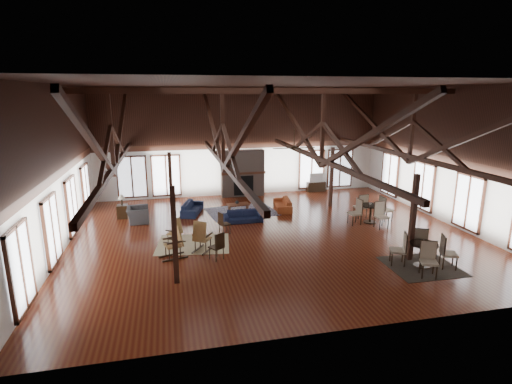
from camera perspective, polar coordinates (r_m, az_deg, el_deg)
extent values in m
plane|color=#592612|center=(16.56, 2.43, -6.09)|extent=(16.00, 16.00, 0.00)
cube|color=black|center=(15.57, 2.67, 15.15)|extent=(16.00, 14.00, 0.02)
cube|color=silver|center=(22.55, -2.13, 7.12)|extent=(16.00, 0.02, 6.00)
cube|color=silver|center=(9.38, 13.78, -2.96)|extent=(16.00, 0.02, 6.00)
cube|color=silver|center=(15.75, -26.86, 2.68)|extent=(0.02, 14.00, 6.00)
cube|color=silver|center=(19.46, 26.01, 4.65)|extent=(0.02, 14.00, 6.00)
cube|color=black|center=(15.57, 2.66, 14.23)|extent=(15.60, 0.18, 0.22)
cube|color=black|center=(15.36, -19.64, 3.32)|extent=(0.16, 13.70, 0.18)
cube|color=black|center=(15.19, -20.06, 8.32)|extent=(0.14, 0.14, 2.70)
cube|color=black|center=(18.67, -18.73, 8.93)|extent=(0.15, 7.07, 3.12)
cube|color=black|center=(11.76, -22.05, 6.14)|extent=(0.15, 7.07, 3.12)
cube|color=black|center=(15.39, -4.68, 4.10)|extent=(0.16, 13.70, 0.18)
cube|color=black|center=(15.22, -4.78, 9.11)|extent=(0.14, 0.14, 2.70)
cube|color=black|center=(18.69, -6.29, 9.57)|extent=(0.15, 7.07, 3.12)
cube|color=black|center=(11.79, -2.38, 7.16)|extent=(0.15, 7.07, 3.12)
cube|color=black|center=(16.41, 9.32, 4.58)|extent=(0.16, 13.70, 0.18)
cube|color=black|center=(16.25, 9.51, 9.28)|extent=(0.14, 0.14, 2.70)
cube|color=black|center=(19.54, 5.61, 9.78)|extent=(0.15, 7.07, 3.12)
cube|color=black|center=(13.10, 15.25, 7.36)|extent=(0.15, 7.07, 3.12)
cube|color=black|center=(18.28, 21.09, 4.77)|extent=(0.16, 13.70, 0.18)
cube|color=black|center=(18.14, 21.46, 8.98)|extent=(0.14, 0.14, 2.70)
cube|color=black|center=(21.13, 16.13, 9.61)|extent=(0.15, 7.07, 3.12)
cube|color=black|center=(15.37, 28.67, 7.06)|extent=(0.15, 7.07, 3.12)
cube|color=black|center=(12.24, -11.56, -6.13)|extent=(0.16, 0.16, 3.05)
cube|color=black|center=(14.67, 21.51, -3.46)|extent=(0.16, 0.16, 3.05)
cube|color=black|center=(18.97, -12.08, 1.01)|extent=(0.16, 0.16, 3.05)
cube|color=black|center=(20.63, 10.72, 2.09)|extent=(0.16, 0.16, 3.05)
cube|color=#726056|center=(22.51, -1.95, 2.73)|extent=(2.40, 0.62, 2.60)
cube|color=black|center=(22.33, -1.78, 0.93)|extent=(1.10, 0.06, 1.10)
cube|color=#351A10|center=(22.23, -1.81, 2.72)|extent=(2.50, 0.20, 0.12)
cylinder|color=black|center=(14.84, 5.48, 7.62)|extent=(0.04, 0.04, 0.70)
cylinder|color=black|center=(14.88, 5.45, 6.28)|extent=(0.20, 0.20, 0.10)
cube|color=black|center=(15.02, 7.10, 6.31)|extent=(0.70, 0.12, 0.02)
cube|color=black|center=(15.30, 4.93, 6.50)|extent=(0.12, 0.70, 0.02)
cube|color=black|center=(14.75, 3.78, 6.24)|extent=(0.70, 0.12, 0.02)
cube|color=black|center=(14.46, 6.01, 6.04)|extent=(0.12, 0.70, 0.02)
imported|color=#121933|center=(18.07, -1.88, -3.49)|extent=(1.77, 0.70, 0.52)
imported|color=#121A34|center=(19.56, -9.11, -2.25)|extent=(2.02, 1.26, 0.55)
imported|color=#95401D|center=(20.02, 3.81, -1.74)|extent=(1.93, 0.97, 0.54)
cube|color=brown|center=(19.56, -2.55, -1.78)|extent=(1.12, 0.66, 0.06)
cube|color=brown|center=(19.38, -3.75, -2.57)|extent=(0.06, 0.06, 0.35)
cube|color=brown|center=(19.71, -3.91, -2.29)|extent=(0.06, 0.06, 0.35)
cube|color=brown|center=(19.53, -1.16, -2.42)|extent=(0.06, 0.06, 0.35)
cube|color=brown|center=(19.86, -1.37, -2.14)|extent=(0.06, 0.06, 0.35)
imported|color=#B2B2B2|center=(19.56, -2.74, -1.39)|extent=(0.22, 0.22, 0.20)
imported|color=#313134|center=(18.77, -16.53, -3.13)|extent=(1.09, 0.96, 0.69)
cube|color=black|center=(19.62, -18.53, -2.65)|extent=(0.47, 0.47, 0.62)
cylinder|color=black|center=(19.49, -18.64, -1.25)|extent=(0.08, 0.08, 0.37)
cone|color=beige|center=(19.43, -18.70, -0.54)|extent=(0.33, 0.33, 0.27)
cube|color=olive|center=(15.89, -11.63, -5.78)|extent=(0.59, 0.60, 0.05)
cube|color=olive|center=(15.69, -11.06, -4.84)|extent=(0.38, 0.46, 0.63)
cube|color=black|center=(15.87, -11.92, -7.22)|extent=(0.68, 0.46, 0.05)
cube|color=black|center=(16.15, -11.23, -6.79)|extent=(0.68, 0.46, 0.05)
cube|color=olive|center=(14.92, -7.61, -6.65)|extent=(0.70, 0.70, 0.05)
cube|color=olive|center=(14.60, -8.09, -5.64)|extent=(0.54, 0.45, 0.75)
cube|color=black|center=(15.17, -8.29, -8.05)|extent=(0.54, 0.80, 0.05)
cube|color=black|center=(14.98, -6.82, -8.29)|extent=(0.54, 0.80, 0.05)
cube|color=olive|center=(14.46, -11.82, -7.49)|extent=(0.63, 0.64, 0.05)
cube|color=olive|center=(14.40, -10.98, -6.01)|extent=(0.34, 0.56, 0.76)
cube|color=black|center=(14.42, -11.48, -9.37)|extent=(0.91, 0.31, 0.05)
cube|color=black|center=(14.81, -11.99, -8.76)|extent=(0.91, 0.31, 0.05)
cube|color=black|center=(16.54, -4.51, -4.59)|extent=(0.51, 0.51, 0.05)
cube|color=black|center=(16.38, -5.07, -3.86)|extent=(0.18, 0.38, 0.52)
cylinder|color=black|center=(16.61, -4.50, -5.28)|extent=(0.03, 0.03, 0.42)
cube|color=black|center=(14.09, -5.69, -7.84)|extent=(0.59, 0.59, 0.05)
cube|color=black|center=(13.86, -5.19, -7.01)|extent=(0.37, 0.27, 0.55)
cylinder|color=black|center=(14.18, -5.67, -8.69)|extent=(0.03, 0.03, 0.45)
cylinder|color=black|center=(14.49, 22.88, -6.88)|extent=(0.93, 0.93, 0.04)
cylinder|color=black|center=(14.63, 22.73, -8.28)|extent=(0.10, 0.10, 0.77)
cylinder|color=black|center=(14.77, 22.59, -9.67)|extent=(0.56, 0.56, 0.04)
cylinder|color=black|center=(18.55, 16.11, -1.86)|extent=(0.93, 0.93, 0.04)
cylinder|color=black|center=(18.66, 16.03, -3.00)|extent=(0.10, 0.10, 0.77)
cylinder|color=black|center=(18.77, 15.95, -4.14)|extent=(0.56, 0.56, 0.04)
imported|color=#B2B2B2|center=(14.56, 22.92, -6.51)|extent=(0.14, 0.14, 0.09)
imported|color=#B2B2B2|center=(18.56, 16.03, -1.64)|extent=(0.12, 0.12, 0.09)
cube|color=black|center=(23.99, 8.54, 0.78)|extent=(1.11, 0.42, 0.55)
imported|color=#B2B2B2|center=(23.88, 8.61, 2.07)|extent=(0.96, 0.24, 0.55)
cube|color=#C6B589|center=(15.72, -8.95, -7.35)|extent=(3.00, 2.50, 0.01)
cube|color=#1A1B4A|center=(19.67, -2.07, -2.81)|extent=(3.54, 2.85, 0.01)
cube|color=black|center=(14.74, 22.57, -9.77)|extent=(2.31, 2.10, 0.01)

